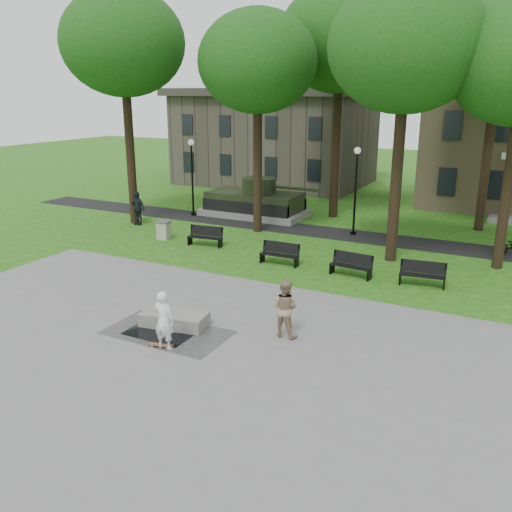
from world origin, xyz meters
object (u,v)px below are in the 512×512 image
at_px(friend_watching, 285,308).
at_px(park_bench_0, 206,236).
at_px(skateboarder, 164,320).
at_px(concrete_block, 174,319).
at_px(trash_bin, 164,230).

bearing_deg(friend_watching, park_bench_0, -41.23).
relative_size(skateboarder, friend_watching, 0.97).
bearing_deg(concrete_block, trash_bin, 128.35).
distance_m(skateboarder, park_bench_0, 11.60).
distance_m(friend_watching, park_bench_0, 11.25).
bearing_deg(skateboarder, friend_watching, -141.04).
relative_size(concrete_block, trash_bin, 2.29).
relative_size(friend_watching, park_bench_0, 1.03).
bearing_deg(park_bench_0, trash_bin, 170.86).
distance_m(skateboarder, trash_bin, 13.11).
bearing_deg(park_bench_0, friend_watching, -51.66).
relative_size(skateboarder, park_bench_0, 1.00).
height_order(concrete_block, trash_bin, trash_bin).
distance_m(friend_watching, trash_bin, 13.37).
bearing_deg(friend_watching, skateboarder, 44.57).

